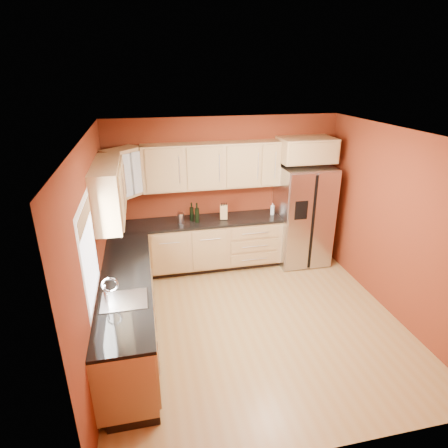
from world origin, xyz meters
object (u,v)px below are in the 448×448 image
(canister_left, at_px, (117,221))
(knife_block, at_px, (224,212))
(refrigerator, at_px, (303,215))
(wine_bottle_a, at_px, (197,213))
(soap_dispenser, at_px, (272,209))

(canister_left, xyz_separation_m, knife_block, (1.77, -0.03, 0.02))
(canister_left, bearing_deg, refrigerator, -1.56)
(canister_left, height_order, knife_block, knife_block)
(wine_bottle_a, height_order, soap_dispenser, wine_bottle_a)
(refrigerator, height_order, knife_block, refrigerator)
(knife_block, relative_size, soap_dispenser, 1.19)
(wine_bottle_a, bearing_deg, knife_block, 7.16)
(wine_bottle_a, relative_size, soap_dispenser, 1.64)
(refrigerator, relative_size, wine_bottle_a, 5.24)
(refrigerator, relative_size, knife_block, 7.27)
(canister_left, xyz_separation_m, wine_bottle_a, (1.30, -0.08, 0.07))
(refrigerator, distance_m, soap_dispenser, 0.57)
(refrigerator, relative_size, soap_dispenser, 8.62)
(refrigerator, height_order, soap_dispenser, refrigerator)
(canister_left, height_order, soap_dispenser, soap_dispenser)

